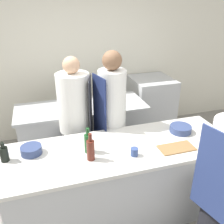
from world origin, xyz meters
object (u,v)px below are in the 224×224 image
Objects in this scene: chef_at_pass_far at (112,122)px; bowl_mixing_large at (181,129)px; bottle_vinegar at (88,143)px; bottle_wine at (4,154)px; bowl_prep_small at (31,150)px; chef_at_stove at (76,125)px; bottle_olive_oil at (91,149)px; oven_range at (151,105)px; cup at (134,152)px.

bowl_mixing_large is at bearing -136.16° from chef_at_pass_far.
bottle_vinegar reaches higher than bowl_mixing_large.
bottle_wine is 0.25m from bowl_prep_small.
chef_at_stove is 6.95× the size of bowl_mixing_large.
oven_range is at bearing 50.43° from bottle_olive_oil.
chef_at_stove is 0.99m from bottle_wine.
bottle_vinegar is at bearing 17.79° from chef_at_stove.
oven_range is 1.70m from bowl_mixing_large.
bottle_olive_oil reaches higher than bottle_wine.
bowl_mixing_large is 1.18× the size of bowl_prep_small.
chef_at_pass_far is 0.68m from bottle_vinegar.
bottle_olive_oil is 3.46× the size of cup.
oven_range is at bearing 139.41° from chef_at_stove.
bottle_wine is 1.25m from cup.
chef_at_pass_far reaches higher than bowl_prep_small.
cup is at bearing -25.03° from bottle_vinegar.
chef_at_pass_far is at bearing 86.30° from chef_at_stove.
chef_at_pass_far is at bearing 52.61° from bottle_vinegar.
bowl_prep_small is 1.03m from cup.
bottle_vinegar is (-1.50, -1.69, 0.49)m from oven_range.
cup is at bearing 42.44° from chef_at_stove.
oven_range is 4.89× the size of bowl_prep_small.
chef_at_pass_far is 8.94× the size of bottle_wine.
oven_range is 12.43× the size of cup.
bottle_olive_oil reaches higher than bottle_vinegar.
chef_at_stove reaches higher than cup.
chef_at_pass_far is at bearing 22.72° from bowl_prep_small.
oven_range is 3.60× the size of bottle_olive_oil.
bottle_wine is at bearing 97.32° from chef_at_pass_far.
oven_range is at bearing 60.12° from cup.
oven_range is 0.57× the size of chef_at_pass_far.
bottle_vinegar reaches higher than bottle_wine.
bottle_wine reaches higher than oven_range.
oven_range is 5.11× the size of bottle_wine.
bottle_olive_oil is 1.14m from bowl_mixing_large.
cup is at bearing -18.82° from bowl_prep_small.
bowl_prep_small is (0.24, 0.05, -0.04)m from bottle_wine.
chef_at_pass_far is 21.75× the size of cup.
chef_at_stove is 1.28m from bowl_mixing_large.
oven_range is at bearing 37.12° from bowl_prep_small.
chef_at_stove is 1.00m from cup.
oven_range is at bearing -56.77° from chef_at_pass_far.
cup is at bearing -13.01° from bottle_wine.
oven_range is 3.79× the size of bottle_vinegar.
chef_at_stove reaches higher than bottle_olive_oil.
bowl_prep_small is 2.54× the size of cup.
cup is (0.01, -0.73, 0.02)m from chef_at_pass_far.
cup is (0.42, -0.20, -0.07)m from bottle_vinegar.
chef_at_stove is 0.71m from bottle_vinegar.
oven_range reaches higher than cup.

